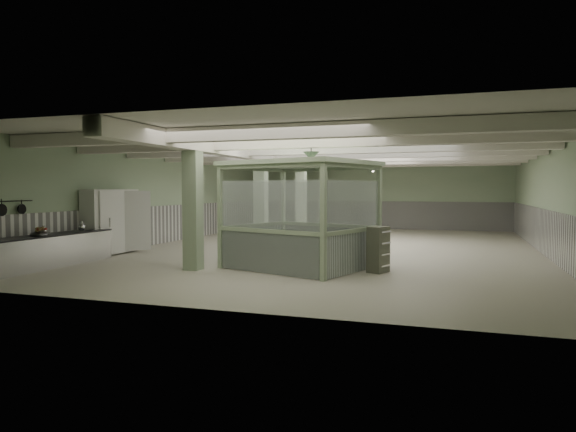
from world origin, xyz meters
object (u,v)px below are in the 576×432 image
(prep_counter, at_px, (45,251))
(filing_cabinet, at_px, (378,249))
(walkin_cooler, at_px, (112,223))
(guard_booth, at_px, (300,198))

(prep_counter, bearing_deg, filing_cabinet, 13.43)
(walkin_cooler, height_order, guard_booth, guard_booth)
(prep_counter, bearing_deg, guard_booth, 18.73)
(guard_booth, xyz_separation_m, filing_cabinet, (2.17, -0.15, -1.34))
(walkin_cooler, bearing_deg, filing_cabinet, -5.74)
(prep_counter, height_order, walkin_cooler, walkin_cooler)
(walkin_cooler, distance_m, guard_booth, 6.84)
(guard_booth, bearing_deg, walkin_cooler, -167.42)
(walkin_cooler, relative_size, filing_cabinet, 1.93)
(guard_booth, bearing_deg, filing_cabinet, 14.94)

